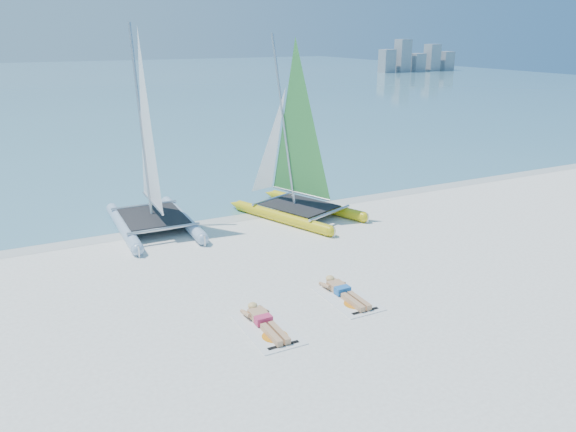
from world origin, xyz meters
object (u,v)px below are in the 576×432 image
(sunbather_b, at_px, (343,291))
(towel_b, at_px, (347,298))
(towel_a, at_px, (268,329))
(catamaran_blue, at_px, (149,168))
(sunbather_a, at_px, (264,321))
(catamaran_yellow, at_px, (289,158))

(sunbather_b, bearing_deg, towel_b, -90.00)
(towel_a, distance_m, sunbather_b, 2.43)
(catamaran_blue, xyz_separation_m, sunbather_a, (0.53, -7.58, -1.86))
(towel_b, bearing_deg, sunbather_b, 90.00)
(sunbather_a, distance_m, sunbather_b, 2.39)
(sunbather_a, bearing_deg, towel_b, 6.86)
(sunbather_b, bearing_deg, towel_a, -164.12)
(catamaran_blue, distance_m, sunbather_a, 7.82)
(towel_b, bearing_deg, sunbather_a, -173.14)
(sunbather_a, bearing_deg, towel_a, -90.00)
(towel_a, height_order, sunbather_a, sunbather_a)
(catamaran_yellow, relative_size, sunbather_a, 3.64)
(catamaran_blue, distance_m, catamaran_yellow, 4.73)
(catamaran_yellow, bearing_deg, sunbather_b, -127.13)
(catamaran_blue, height_order, sunbather_a, catamaran_blue)
(towel_b, xyz_separation_m, sunbather_b, (-0.00, 0.19, 0.11))
(catamaran_blue, relative_size, towel_b, 3.59)
(catamaran_blue, xyz_separation_m, catamaran_yellow, (4.67, -0.71, 0.00))
(towel_a, distance_m, towel_b, 2.39)
(catamaran_blue, relative_size, sunbather_b, 3.84)
(catamaran_blue, height_order, towel_b, catamaran_blue)
(catamaran_yellow, distance_m, sunbather_a, 8.23)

